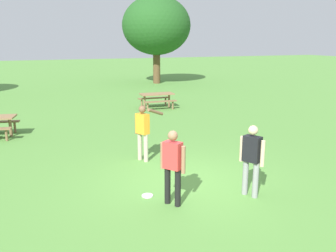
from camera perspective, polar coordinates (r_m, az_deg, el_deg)
name	(u,v)px	position (r m, az deg, el deg)	size (l,w,h in m)	color
ground_plane	(186,182)	(8.98, 2.89, -9.01)	(120.00, 120.00, 0.00)	#568E3D
person_thrower	(143,129)	(10.29, -4.04, -0.43)	(0.82, 0.56, 1.64)	#B7AD93
person_catcher	(252,156)	(8.14, 13.23, -4.72)	(0.36, 0.56, 1.64)	gray
person_bystander	(173,163)	(7.50, 0.76, -5.93)	(0.40, 0.52, 1.64)	black
frisbee	(147,196)	(8.24, -3.31, -11.06)	(0.26, 0.26, 0.03)	white
picnic_table_far	(157,97)	(18.46, -1.78, 4.60)	(1.78, 1.51, 0.77)	olive
tree_far_right	(156,26)	(29.21, -1.88, 15.73)	(5.40, 5.40, 6.85)	brown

